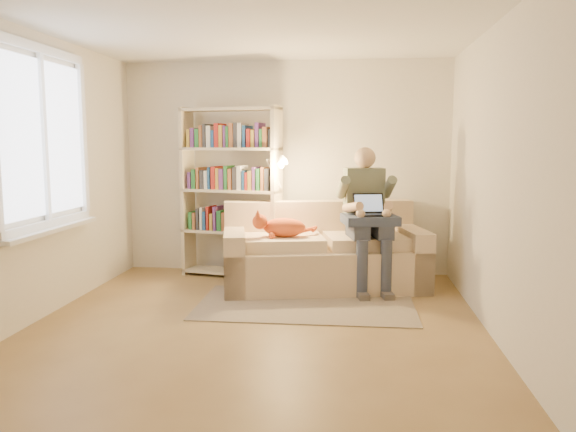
# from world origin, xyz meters

# --- Properties ---
(floor) EXTENTS (4.50, 4.50, 0.00)m
(floor) POSITION_xyz_m (0.00, 0.00, 0.00)
(floor) COLOR olive
(floor) RESTS_ON ground
(ceiling) EXTENTS (4.00, 4.50, 0.02)m
(ceiling) POSITION_xyz_m (0.00, 0.00, 2.60)
(ceiling) COLOR white
(ceiling) RESTS_ON wall_back
(wall_left) EXTENTS (0.02, 4.50, 2.60)m
(wall_left) POSITION_xyz_m (-2.00, 0.00, 1.30)
(wall_left) COLOR silver
(wall_left) RESTS_ON floor
(wall_right) EXTENTS (0.02, 4.50, 2.60)m
(wall_right) POSITION_xyz_m (2.00, 0.00, 1.30)
(wall_right) COLOR silver
(wall_right) RESTS_ON floor
(wall_back) EXTENTS (4.00, 0.02, 2.60)m
(wall_back) POSITION_xyz_m (0.00, 2.25, 1.30)
(wall_back) COLOR silver
(wall_back) RESTS_ON floor
(wall_front) EXTENTS (4.00, 0.02, 2.60)m
(wall_front) POSITION_xyz_m (0.00, -2.25, 1.30)
(wall_front) COLOR silver
(wall_front) RESTS_ON floor
(window) EXTENTS (0.12, 1.52, 1.69)m
(window) POSITION_xyz_m (-1.95, 0.20, 1.38)
(window) COLOR white
(window) RESTS_ON wall_left
(sofa) EXTENTS (2.36, 1.43, 0.94)m
(sofa) POSITION_xyz_m (0.52, 1.53, 0.34)
(sofa) COLOR beige
(sofa) RESTS_ON floor
(person) EXTENTS (0.55, 0.74, 1.56)m
(person) POSITION_xyz_m (0.99, 1.47, 0.88)
(person) COLOR #626A56
(person) RESTS_ON sofa
(cat) EXTENTS (0.68, 0.35, 0.26)m
(cat) POSITION_xyz_m (0.03, 1.28, 0.71)
(cat) COLOR orange
(cat) RESTS_ON sofa
(blanket) EXTENTS (0.64, 0.56, 0.10)m
(blanket) POSITION_xyz_m (1.05, 1.33, 0.80)
(blanket) COLOR #2C354D
(blanket) RESTS_ON person
(laptop) EXTENTS (0.38, 0.36, 0.27)m
(laptop) POSITION_xyz_m (1.05, 1.34, 0.90)
(laptop) COLOR black
(laptop) RESTS_ON blanket
(bookshelf) EXTENTS (1.33, 0.64, 2.03)m
(bookshelf) POSITION_xyz_m (-0.60, 1.90, 1.12)
(bookshelf) COLOR beige
(bookshelf) RESTS_ON floor
(rug) EXTENTS (2.15, 1.28, 0.01)m
(rug) POSITION_xyz_m (0.39, 0.77, 0.01)
(rug) COLOR gray
(rug) RESTS_ON floor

